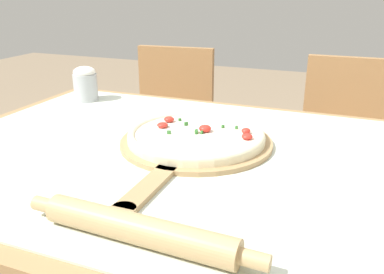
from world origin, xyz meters
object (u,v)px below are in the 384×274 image
Objects in this scene: chair_left at (171,125)px; chair_right at (344,148)px; pizza_peel at (193,144)px; pizza at (196,135)px; rolling_pin at (139,229)px; flour_cup at (85,83)px.

chair_left and chair_right have the same top height.
chair_left is at bearing 179.09° from chair_right.
pizza is at bearing 89.86° from pizza_peel.
pizza is at bearing -115.27° from chair_right.
rolling_pin is 1.31m from chair_right.
flour_cup is at bearing 153.74° from pizza.
rolling_pin is at bearing -49.64° from flour_cup.
pizza_peel is 1.67× the size of pizza.
rolling_pin is at bearing -80.55° from pizza_peel.
chair_left is 0.81m from chair_right.
chair_left reaches higher than rolling_pin.
chair_left is (-0.44, 0.83, -0.27)m from pizza_peel.
pizza_peel is 0.68× the size of chair_right.
chair_right is 7.17× the size of flour_cup.
pizza_peel is 0.68× the size of chair_left.
pizza_peel is at bearing -66.41° from chair_left.
chair_left is 0.64m from flour_cup.
chair_right is (0.36, 0.81, -0.29)m from pizza.
chair_left is at bearing 82.12° from flour_cup.
pizza_peel is 0.98m from chair_left.
chair_left is 7.17× the size of flour_cup.
flour_cup is at bearing -102.56° from chair_left.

